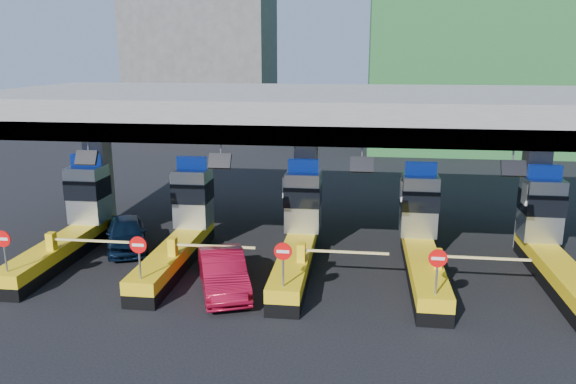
# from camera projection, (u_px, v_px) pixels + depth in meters

# --- Properties ---
(ground) EXTENTS (120.00, 120.00, 0.00)m
(ground) POSITION_uv_depth(u_px,v_px,m) (298.00, 265.00, 23.52)
(ground) COLOR black
(ground) RESTS_ON ground
(toll_canopy) EXTENTS (28.00, 12.09, 7.00)m
(toll_canopy) POSITION_uv_depth(u_px,v_px,m) (306.00, 111.00, 24.81)
(toll_canopy) COLOR slate
(toll_canopy) RESTS_ON ground
(toll_lane_far_left) EXTENTS (4.43, 8.00, 4.16)m
(toll_lane_far_left) POSITION_uv_depth(u_px,v_px,m) (74.00, 222.00, 24.71)
(toll_lane_far_left) COLOR black
(toll_lane_far_left) RESTS_ON ground
(toll_lane_left) EXTENTS (4.43, 8.00, 4.16)m
(toll_lane_left) POSITION_uv_depth(u_px,v_px,m) (184.00, 226.00, 24.08)
(toll_lane_left) COLOR black
(toll_lane_left) RESTS_ON ground
(toll_lane_center) EXTENTS (4.43, 8.00, 4.16)m
(toll_lane_center) POSITION_uv_depth(u_px,v_px,m) (299.00, 231.00, 23.45)
(toll_lane_center) COLOR black
(toll_lane_center) RESTS_ON ground
(toll_lane_right) EXTENTS (4.43, 8.00, 4.16)m
(toll_lane_right) POSITION_uv_depth(u_px,v_px,m) (421.00, 236.00, 22.82)
(toll_lane_right) COLOR black
(toll_lane_right) RESTS_ON ground
(toll_lane_far_right) EXTENTS (4.43, 8.00, 4.16)m
(toll_lane_far_right) POSITION_uv_depth(u_px,v_px,m) (550.00, 241.00, 22.19)
(toll_lane_far_right) COLOR black
(toll_lane_far_right) RESTS_ON ground
(bg_building_concrete) EXTENTS (14.00, 10.00, 18.00)m
(bg_building_concrete) POSITION_uv_depth(u_px,v_px,m) (203.00, 50.00, 57.78)
(bg_building_concrete) COLOR #4C4C49
(bg_building_concrete) RESTS_ON ground
(van) EXTENTS (3.33, 4.57, 1.45)m
(van) POSITION_uv_depth(u_px,v_px,m) (126.00, 233.00, 25.27)
(van) COLOR black
(van) RESTS_ON ground
(red_car) EXTENTS (3.04, 4.80, 1.49)m
(red_car) POSITION_uv_depth(u_px,v_px,m) (223.00, 272.00, 20.76)
(red_car) COLOR maroon
(red_car) RESTS_ON ground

